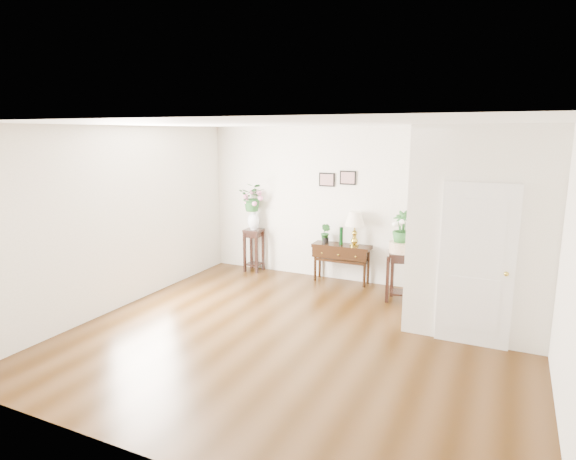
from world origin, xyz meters
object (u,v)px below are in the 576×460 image
Objects in this scene: console_table at (341,263)px; plant_stand_b at (400,277)px; table_lamp at (355,227)px; plant_stand_a at (254,250)px.

console_table is 1.30m from plant_stand_b.
table_lamp is 2.13m from plant_stand_a.
plant_stand_b is (2.98, -0.51, -0.01)m from plant_stand_a.
console_table is 1.26× the size of plant_stand_a.
plant_stand_a is 3.03m from plant_stand_b.
console_table is at bearing 180.00° from table_lamp.
plant_stand_a is 1.03× the size of plant_stand_b.
table_lamp is at bearing 150.07° from plant_stand_b.
plant_stand_a is (-2.03, -0.03, -0.63)m from table_lamp.
console_table is at bearing 1.09° from plant_stand_a.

